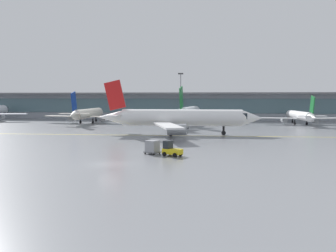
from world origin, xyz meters
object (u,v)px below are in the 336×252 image
Objects in this scene: cargo_dolly_lead at (152,147)px; gate_airplane_3 at (300,116)px; taxiing_regional_jet at (179,118)px; apron_light_mast_1 at (181,95)px; gate_airplane_1 at (88,114)px; baggage_tug at (171,149)px; gate_airplane_2 at (189,112)px.

gate_airplane_3 is at bearing 87.16° from cargo_dolly_lead.
apron_light_mast_1 reaches higher than taxiing_regional_jet.
gate_airplane_1 is at bearing 87.23° from gate_airplane_3.
apron_light_mast_1 is at bearing 93.36° from taxiing_regional_jet.
taxiing_regional_jet is at bearing 119.65° from baggage_tug.
gate_airplane_1 is at bearing 144.07° from cargo_dolly_lead.
gate_airplane_1 is 1.13× the size of gate_airplane_3.
baggage_tug is 1.14× the size of cargo_dolly_lead.
taxiing_regional_jet is 26.87m from cargo_dolly_lead.
taxiing_regional_jet reaches higher than gate_airplane_2.
gate_airplane_1 reaches higher than baggage_tug.
cargo_dolly_lead is 74.99m from apron_light_mast_1.
gate_airplane_3 is 9.91× the size of cargo_dolly_lead.
apron_light_mast_1 is at bearing 62.75° from gate_airplane_3.
gate_airplane_1 is at bearing 102.58° from gate_airplane_2.
taxiing_regional_jet is 12.04× the size of baggage_tug.
gate_airplane_1 is 0.87× the size of gate_airplane_2.
gate_airplane_1 reaches higher than gate_airplane_3.
cargo_dolly_lead is (-32.71, -60.05, -1.49)m from gate_airplane_3.
baggage_tug is at bearing -172.70° from gate_airplane_2.
gate_airplane_3 is (32.45, -0.93, -0.75)m from gate_airplane_2.
gate_airplane_1 is 1.78× the size of apron_light_mast_1.
apron_light_mast_1 is (26.79, 17.67, 5.94)m from gate_airplane_1.
gate_airplane_2 is 15.16m from apron_light_mast_1.
apron_light_mast_1 reaches higher than gate_airplane_2.
cargo_dolly_lead is at bearing -152.96° from gate_airplane_1.
baggage_tug is at bearing -88.44° from taxiing_regional_jet.
baggage_tug reaches higher than cargo_dolly_lead.
taxiing_regional_jet is 28.31m from baggage_tug.
taxiing_regional_jet is at bearing -173.95° from gate_airplane_2.
gate_airplane_1 is 11.21× the size of cargo_dolly_lead.
taxiing_regional_jet is at bearing -134.90° from gate_airplane_1.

